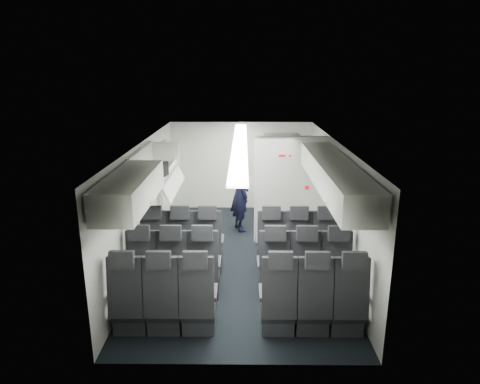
{
  "coord_description": "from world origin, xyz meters",
  "views": [
    {
      "loc": [
        0.07,
        -7.29,
        3.35
      ],
      "look_at": [
        0.0,
        0.4,
        1.15
      ],
      "focal_mm": 32.0,
      "sensor_mm": 36.0,
      "label": 1
    }
  ],
  "objects_px": {
    "galley_unit": "(280,174)",
    "carry_on_bag": "(155,169)",
    "seat_row_front": "(240,249)",
    "flight_attendant": "(240,195)",
    "seat_row_mid": "(239,273)",
    "seat_row_rear": "(238,304)",
    "boarding_door": "(164,186)"
  },
  "relations": [
    {
      "from": "seat_row_front",
      "to": "galley_unit",
      "type": "bearing_deg",
      "value": 73.72
    },
    {
      "from": "seat_row_rear",
      "to": "boarding_door",
      "type": "relative_size",
      "value": 1.79
    },
    {
      "from": "seat_row_front",
      "to": "flight_attendant",
      "type": "distance_m",
      "value": 2.03
    },
    {
      "from": "seat_row_rear",
      "to": "carry_on_bag",
      "type": "bearing_deg",
      "value": 128.58
    },
    {
      "from": "seat_row_rear",
      "to": "carry_on_bag",
      "type": "relative_size",
      "value": 9.02
    },
    {
      "from": "seat_row_front",
      "to": "carry_on_bag",
      "type": "height_order",
      "value": "carry_on_bag"
    },
    {
      "from": "seat_row_mid",
      "to": "seat_row_rear",
      "type": "bearing_deg",
      "value": -90.0
    },
    {
      "from": "seat_row_rear",
      "to": "boarding_door",
      "type": "xyz_separation_m",
      "value": [
        -1.64,
        3.89,
        0.55
      ]
    },
    {
      "from": "seat_row_front",
      "to": "seat_row_rear",
      "type": "bearing_deg",
      "value": -90.0
    },
    {
      "from": "galley_unit",
      "to": "boarding_door",
      "type": "distance_m",
      "value": 2.84
    },
    {
      "from": "seat_row_front",
      "to": "seat_row_rear",
      "type": "height_order",
      "value": "same"
    },
    {
      "from": "seat_row_rear",
      "to": "carry_on_bag",
      "type": "height_order",
      "value": "carry_on_bag"
    },
    {
      "from": "flight_attendant",
      "to": "carry_on_bag",
      "type": "bearing_deg",
      "value": 126.01
    },
    {
      "from": "boarding_door",
      "to": "galley_unit",
      "type": "bearing_deg",
      "value": 24.28
    },
    {
      "from": "galley_unit",
      "to": "seat_row_mid",
      "type": "bearing_deg",
      "value": -102.88
    },
    {
      "from": "boarding_door",
      "to": "seat_row_rear",
      "type": "bearing_deg",
      "value": -67.13
    },
    {
      "from": "galley_unit",
      "to": "flight_attendant",
      "type": "height_order",
      "value": "galley_unit"
    },
    {
      "from": "seat_row_mid",
      "to": "galley_unit",
      "type": "xyz_separation_m",
      "value": [
        0.95,
        4.15,
        0.55
      ]
    },
    {
      "from": "seat_row_mid",
      "to": "boarding_door",
      "type": "relative_size",
      "value": 1.79
    },
    {
      "from": "flight_attendant",
      "to": "carry_on_bag",
      "type": "height_order",
      "value": "carry_on_bag"
    },
    {
      "from": "seat_row_rear",
      "to": "galley_unit",
      "type": "relative_size",
      "value": 1.75
    },
    {
      "from": "seat_row_front",
      "to": "seat_row_rear",
      "type": "relative_size",
      "value": 1.0
    },
    {
      "from": "galley_unit",
      "to": "carry_on_bag",
      "type": "xyz_separation_m",
      "value": [
        -2.3,
        -3.36,
        0.88
      ]
    },
    {
      "from": "seat_row_mid",
      "to": "boarding_door",
      "type": "height_order",
      "value": "boarding_door"
    },
    {
      "from": "galley_unit",
      "to": "flight_attendant",
      "type": "xyz_separation_m",
      "value": [
        -0.96,
        -1.26,
        -0.16
      ]
    },
    {
      "from": "seat_row_rear",
      "to": "carry_on_bag",
      "type": "distance_m",
      "value": 2.59
    },
    {
      "from": "seat_row_front",
      "to": "seat_row_mid",
      "type": "bearing_deg",
      "value": -90.0
    },
    {
      "from": "seat_row_front",
      "to": "galley_unit",
      "type": "height_order",
      "value": "galley_unit"
    },
    {
      "from": "seat_row_rear",
      "to": "flight_attendant",
      "type": "distance_m",
      "value": 3.81
    },
    {
      "from": "seat_row_front",
      "to": "boarding_door",
      "type": "height_order",
      "value": "boarding_door"
    },
    {
      "from": "galley_unit",
      "to": "carry_on_bag",
      "type": "bearing_deg",
      "value": -124.4
    },
    {
      "from": "seat_row_mid",
      "to": "carry_on_bag",
      "type": "height_order",
      "value": "carry_on_bag"
    }
  ]
}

